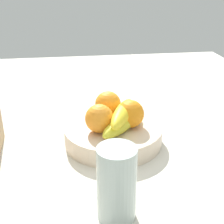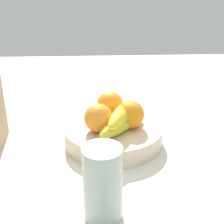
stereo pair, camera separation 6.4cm
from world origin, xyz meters
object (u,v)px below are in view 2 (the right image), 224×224
orange_front_left (110,104)px  banana_bunch (122,119)px  orange_center (130,114)px  fruit_bowl (112,134)px  orange_front_right (98,118)px  thermos_tumbler (103,184)px

orange_front_left → banana_bunch: size_ratio=0.41×
orange_front_left → orange_center: size_ratio=1.00×
fruit_bowl → banana_bunch: (-2.15, -2.42, 5.47)cm
orange_front_right → thermos_tumbler: size_ratio=0.49×
orange_front_left → banana_bunch: orange_front_left is taller
fruit_bowl → banana_bunch: 6.36cm
orange_front_left → thermos_tumbler: (-33.16, 2.75, -1.08)cm
orange_front_left → banana_bunch: (-8.31, -2.66, -0.46)cm
fruit_bowl → orange_front_right: 7.31cm
orange_front_left → orange_front_right: bearing=159.0°
fruit_bowl → thermos_tumbler: 27.60cm
orange_front_right → orange_center: 8.26cm
thermos_tumbler → fruit_bowl: bearing=-6.3°
fruit_bowl → orange_center: 7.54cm
orange_center → thermos_tumbler: thermos_tumbler is taller
banana_bunch → fruit_bowl: bearing=48.3°
fruit_bowl → banana_bunch: bearing=-131.7°
orange_front_left → banana_bunch: 8.74cm
fruit_bowl → thermos_tumbler: size_ratio=1.76×
fruit_bowl → thermos_tumbler: thermos_tumbler is taller
orange_front_right → thermos_tumbler: (-24.59, -0.53, -1.08)cm
orange_front_right → thermos_tumbler: bearing=-178.8°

